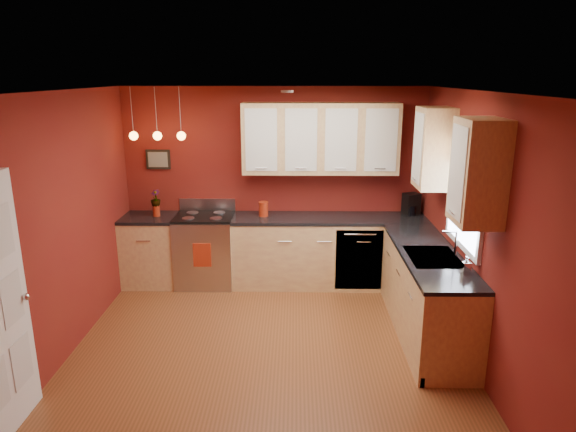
{
  "coord_description": "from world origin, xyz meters",
  "views": [
    {
      "loc": [
        0.28,
        -4.68,
        2.75
      ],
      "look_at": [
        0.2,
        1.0,
        1.17
      ],
      "focal_mm": 32.0,
      "sensor_mm": 36.0,
      "label": 1
    }
  ],
  "objects_px": {
    "sink": "(433,259)",
    "soap_pump": "(466,265)",
    "coffee_maker": "(411,205)",
    "gas_range": "(206,249)",
    "red_canister": "(263,209)"
  },
  "relations": [
    {
      "from": "gas_range",
      "to": "red_canister",
      "type": "distance_m",
      "value": 0.96
    },
    {
      "from": "coffee_maker",
      "to": "soap_pump",
      "type": "xyz_separation_m",
      "value": [
        0.06,
        -2.09,
        -0.05
      ]
    },
    {
      "from": "gas_range",
      "to": "soap_pump",
      "type": "height_order",
      "value": "gas_range"
    },
    {
      "from": "gas_range",
      "to": "sink",
      "type": "xyz_separation_m",
      "value": [
        2.62,
        -1.5,
        0.43
      ]
    },
    {
      "from": "coffee_maker",
      "to": "soap_pump",
      "type": "height_order",
      "value": "coffee_maker"
    },
    {
      "from": "red_canister",
      "to": "soap_pump",
      "type": "distance_m",
      "value": 2.83
    },
    {
      "from": "red_canister",
      "to": "soap_pump",
      "type": "height_order",
      "value": "red_canister"
    },
    {
      "from": "gas_range",
      "to": "coffee_maker",
      "type": "relative_size",
      "value": 3.87
    },
    {
      "from": "coffee_maker",
      "to": "soap_pump",
      "type": "relative_size",
      "value": 1.72
    },
    {
      "from": "coffee_maker",
      "to": "gas_range",
      "type": "bearing_deg",
      "value": 160.93
    },
    {
      "from": "red_canister",
      "to": "coffee_maker",
      "type": "distance_m",
      "value": 1.96
    },
    {
      "from": "soap_pump",
      "to": "red_canister",
      "type": "bearing_deg",
      "value": 135.5
    },
    {
      "from": "sink",
      "to": "soap_pump",
      "type": "distance_m",
      "value": 0.5
    },
    {
      "from": "red_canister",
      "to": "soap_pump",
      "type": "xyz_separation_m",
      "value": [
        2.02,
        -1.99,
        -0.01
      ]
    },
    {
      "from": "gas_range",
      "to": "red_canister",
      "type": "bearing_deg",
      "value": 2.3
    }
  ]
}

